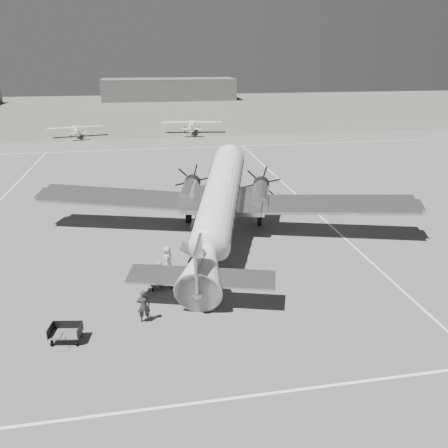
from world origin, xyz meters
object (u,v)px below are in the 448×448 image
(dc3_airliner, at_px, (219,205))
(light_plane_right, at_px, (192,127))
(baggage_cart_far, at_px, (66,333))
(passenger, at_px, (168,260))
(hangar_main, at_px, (169,89))
(baggage_cart_near, at_px, (161,281))
(ground_crew, at_px, (144,306))
(ramp_agent, at_px, (161,274))
(light_plane_left, at_px, (76,131))

(dc3_airliner, relative_size, light_plane_right, 2.75)
(baggage_cart_far, height_order, passenger, passenger)
(passenger, bearing_deg, hangar_main, 7.25)
(baggage_cart_near, xyz_separation_m, passenger, (0.55, 1.92, 0.54))
(dc3_airliner, bearing_deg, ground_crew, -103.93)
(ramp_agent, bearing_deg, baggage_cart_near, -177.01)
(dc3_airliner, height_order, light_plane_right, dc3_airliner)
(baggage_cart_far, distance_m, ramp_agent, 6.95)
(hangar_main, bearing_deg, baggage_cart_near, -93.58)
(baggage_cart_near, distance_m, baggage_cart_far, 6.87)
(ground_crew, bearing_deg, hangar_main, -93.18)
(baggage_cart_near, xyz_separation_m, ramp_agent, (0.02, 0.08, 0.46))
(baggage_cart_far, bearing_deg, light_plane_right, 87.24)
(ground_crew, height_order, passenger, ground_crew)
(hangar_main, xyz_separation_m, baggage_cart_far, (-12.71, -128.62, -2.84))
(hangar_main, height_order, ramp_agent, hangar_main)
(passenger, bearing_deg, baggage_cart_near, 174.62)
(light_plane_right, xyz_separation_m, ramp_agent, (-7.98, -57.29, -0.29))
(light_plane_left, relative_size, passenger, 4.98)
(baggage_cart_near, bearing_deg, dc3_airliner, 45.78)
(light_plane_left, distance_m, light_plane_right, 20.58)
(light_plane_right, relative_size, baggage_cart_near, 7.55)
(hangar_main, bearing_deg, ramp_agent, -93.57)
(hangar_main, height_order, ground_crew, hangar_main)
(light_plane_left, xyz_separation_m, light_plane_right, (20.57, 0.53, 0.18))
(dc3_airliner, bearing_deg, hangar_main, 104.58)
(light_plane_left, height_order, baggage_cart_far, light_plane_left)
(ground_crew, bearing_deg, light_plane_left, -78.44)
(passenger, bearing_deg, light_plane_right, 2.97)
(dc3_airliner, xyz_separation_m, light_plane_left, (-17.40, 50.27, -1.98))
(hangar_main, distance_m, passenger, 122.18)
(baggage_cart_far, relative_size, ramp_agent, 0.92)
(dc3_airliner, distance_m, baggage_cart_far, 15.17)
(hangar_main, distance_m, baggage_cart_far, 129.28)
(hangar_main, bearing_deg, baggage_cart_far, -95.64)
(light_plane_left, distance_m, baggage_cart_near, 58.22)
(dc3_airliner, xyz_separation_m, ramp_agent, (-4.80, -6.49, -2.09))
(light_plane_left, bearing_deg, light_plane_right, -9.99)
(dc3_airliner, relative_size, baggage_cart_far, 19.13)
(hangar_main, xyz_separation_m, ramp_agent, (-7.72, -123.79, -2.42))
(dc3_airliner, relative_size, baggage_cart_near, 20.79)
(light_plane_left, relative_size, light_plane_right, 0.84)
(baggage_cart_near, bearing_deg, light_plane_right, 74.15)
(light_plane_right, bearing_deg, ramp_agent, -91.03)
(ramp_agent, bearing_deg, hangar_main, 15.43)
(light_plane_left, bearing_deg, baggage_cart_near, -89.00)
(ramp_agent, bearing_deg, ground_crew, -177.01)
(light_plane_left, distance_m, ramp_agent, 58.14)
(ground_crew, height_order, ramp_agent, ground_crew)
(dc3_airliner, bearing_deg, ramp_agent, -110.50)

